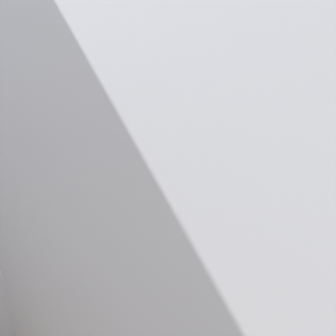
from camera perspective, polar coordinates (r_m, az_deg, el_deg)
name	(u,v)px	position (r m, az deg, el deg)	size (l,w,h in m)	color
ground_plane	(163,292)	(2.37, -0.87, -21.61)	(6.00, 6.00, 0.00)	olive
wall_back	(124,100)	(2.12, -8.03, 12.08)	(6.00, 0.06, 2.60)	silver
wall_left	(3,123)	(1.39, -27.76, 7.27)	(0.05, 6.00, 2.60)	silver
desk	(198,226)	(2.34, 5.40, -10.50)	(1.32, 0.64, 0.73)	#4C2819
book_stack_tall	(149,177)	(2.05, -3.52, -1.66)	(0.25, 0.19, 0.18)	teal
book_stack_keyboard_riser	(168,191)	(1.82, 0.07, -4.16)	(0.26, 0.20, 0.18)	#B22D33
book_stack_side	(195,169)	(2.30, 4.96, -0.23)	(0.26, 0.19, 0.13)	beige
laptop	(141,153)	(2.07, -5.00, 2.68)	(0.31, 0.35, 0.24)	gray
keyboard	(169,174)	(1.78, 0.15, -1.10)	(0.42, 0.14, 0.02)	black
computer_mouse	(199,183)	(2.17, 5.56, -2.66)	(0.06, 0.10, 0.04)	#A5A8AD
mug	(96,208)	(1.75, -13.01, -7.13)	(0.13, 0.09, 0.10)	white
water_bottle	(230,165)	(2.26, 11.23, 0.48)	(0.06, 0.06, 0.23)	#999EA5
cell_phone	(221,190)	(2.09, 9.66, -3.96)	(0.07, 0.14, 0.01)	black
wastebasket	(169,334)	(1.90, 0.24, -27.89)	(0.26, 0.26, 0.30)	silver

